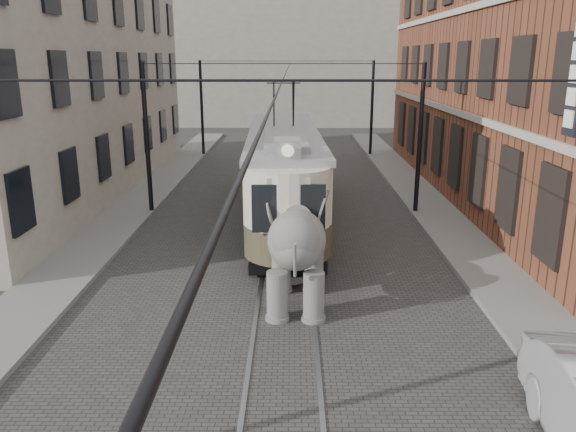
{
  "coord_description": "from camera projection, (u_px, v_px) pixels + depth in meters",
  "views": [
    {
      "loc": [
        0.18,
        -16.3,
        6.2
      ],
      "look_at": [
        0.06,
        -1.78,
        2.1
      ],
      "focal_mm": 35.24,
      "sensor_mm": 36.0,
      "label": 1
    }
  ],
  "objects": [
    {
      "name": "brick_building",
      "position": [
        544.0,
        62.0,
        24.31
      ],
      "size": [
        8.0,
        26.0,
        12.0
      ],
      "primitive_type": "cube",
      "color": "brown",
      "rests_on": "ground"
    },
    {
      "name": "sidewalk_left",
      "position": [
        76.0,
        263.0,
        17.4
      ],
      "size": [
        2.0,
        60.0,
        0.15
      ],
      "primitive_type": "cube",
      "color": "slate",
      "rests_on": "ground"
    },
    {
      "name": "stucco_building",
      "position": [
        48.0,
        84.0,
        25.72
      ],
      "size": [
        7.0,
        24.0,
        10.0
      ],
      "primitive_type": "cube",
      "color": "gray",
      "rests_on": "ground"
    },
    {
      "name": "tram",
      "position": [
        284.0,
        151.0,
        22.05
      ],
      "size": [
        3.2,
        13.43,
        5.29
      ],
      "primitive_type": null,
      "rotation": [
        0.0,
        0.0,
        0.03
      ],
      "color": "beige",
      "rests_on": "ground"
    },
    {
      "name": "elephant",
      "position": [
        297.0,
        254.0,
        14.27
      ],
      "size": [
        2.65,
        4.6,
        2.77
      ],
      "primitive_type": null,
      "rotation": [
        0.0,
        0.0,
        -0.04
      ],
      "color": "slate",
      "rests_on": "ground"
    },
    {
      "name": "catenary",
      "position": [
        283.0,
        144.0,
        21.37
      ],
      "size": [
        11.0,
        30.2,
        6.0
      ],
      "primitive_type": null,
      "color": "black",
      "rests_on": "ground"
    },
    {
      "name": "sidewalk_right",
      "position": [
        482.0,
        264.0,
        17.3
      ],
      "size": [
        2.0,
        60.0,
        0.15
      ],
      "primitive_type": "cube",
      "color": "slate",
      "rests_on": "ground"
    },
    {
      "name": "tram_rails",
      "position": [
        287.0,
        266.0,
        17.36
      ],
      "size": [
        1.54,
        80.0,
        0.02
      ],
      "primitive_type": null,
      "color": "slate",
      "rests_on": "ground"
    },
    {
      "name": "ground",
      "position": [
        287.0,
        266.0,
        17.37
      ],
      "size": [
        120.0,
        120.0,
        0.0
      ],
      "primitive_type": "plane",
      "color": "#3F3C3A"
    },
    {
      "name": "distant_block",
      "position": [
        291.0,
        48.0,
        53.96
      ],
      "size": [
        28.0,
        10.0,
        14.0
      ],
      "primitive_type": "cube",
      "color": "gray",
      "rests_on": "ground"
    }
  ]
}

